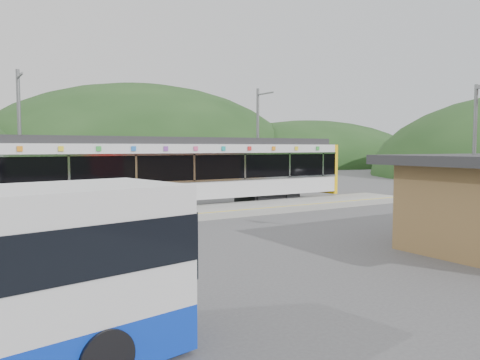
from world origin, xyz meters
TOP-DOWN VIEW (x-y plane):
  - ground at (0.00, 0.00)m, footprint 120.00×120.00m
  - hills at (6.19, 5.29)m, footprint 146.00×149.00m
  - platform at (0.00, 3.30)m, footprint 26.00×3.20m
  - yellow_line at (0.00, 2.00)m, footprint 26.00×0.10m
  - train at (-0.07, 6.00)m, footprint 20.44×3.01m
  - catenary_mast_west at (-7.00, 8.56)m, footprint 0.18×1.80m
  - catenary_mast_east at (7.00, 8.56)m, footprint 0.18×1.80m
  - lamp_post at (4.73, -7.59)m, footprint 0.37×0.97m

SIDE VIEW (x-z plane):
  - ground at x=0.00m, z-range 0.00..0.00m
  - hills at x=6.19m, z-range -13.00..13.00m
  - platform at x=0.00m, z-range 0.00..0.30m
  - yellow_line at x=0.00m, z-range 0.30..0.31m
  - train at x=-0.07m, z-range 0.19..3.93m
  - lamp_post at x=4.73m, z-range 0.53..5.81m
  - catenary_mast_west at x=-7.00m, z-range 0.15..7.15m
  - catenary_mast_east at x=7.00m, z-range 0.15..7.15m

